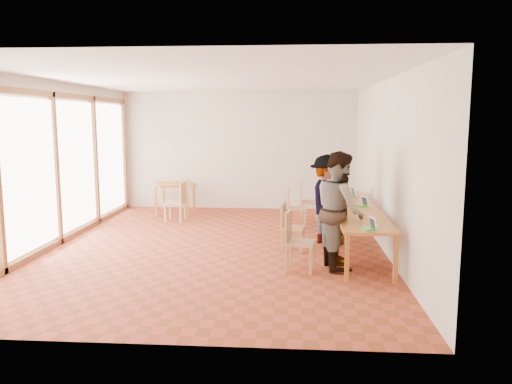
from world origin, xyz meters
TOP-DOWN VIEW (x-y plane):
  - ground at (0.00, 0.00)m, footprint 8.00×8.00m
  - wall_back at (0.00, 4.00)m, footprint 6.00×0.10m
  - wall_front at (0.00, -4.00)m, footprint 6.00×0.10m
  - wall_right at (3.00, 0.00)m, footprint 0.10×8.00m
  - window_wall at (-2.96, 0.00)m, footprint 0.10×8.00m
  - ceiling at (0.00, 0.00)m, footprint 6.00×8.00m
  - communal_table at (2.50, 0.07)m, footprint 0.80×4.00m
  - side_table at (-1.50, 3.20)m, footprint 0.90×0.90m
  - chair_near at (1.41, -1.33)m, footprint 0.50×0.50m
  - chair_mid at (1.31, -0.11)m, footprint 0.45×0.45m
  - chair_far at (1.39, 1.76)m, footprint 0.40×0.40m
  - chair_empty at (1.68, 2.56)m, footprint 0.41×0.41m
  - chair_spare at (-1.18, 2.20)m, footprint 0.45×0.45m
  - person_near at (2.13, -0.85)m, footprint 0.44×0.65m
  - person_mid at (2.11, -1.10)m, footprint 0.84×1.00m
  - person_far at (2.01, 0.47)m, footprint 0.84×1.18m
  - laptop_near at (2.49, -1.72)m, footprint 0.24×0.26m
  - laptop_mid at (2.66, 0.21)m, footprint 0.26×0.27m
  - laptop_far at (2.57, 1.29)m, footprint 0.26×0.29m
  - yellow_mug at (2.22, -0.38)m, footprint 0.14×0.14m
  - green_bottle at (2.40, 0.14)m, footprint 0.07×0.07m
  - clear_glass at (2.34, 0.04)m, footprint 0.07×0.07m
  - condiment_cup at (2.41, 1.13)m, footprint 0.08×0.08m
  - pink_phone at (2.49, -0.92)m, footprint 0.05×0.10m
  - black_pouch at (2.34, 1.48)m, footprint 0.16×0.26m

SIDE VIEW (x-z plane):
  - ground at x=0.00m, z-range 0.00..0.00m
  - chair_mid at x=1.31m, z-range 0.29..0.74m
  - chair_far at x=1.39m, z-range 0.30..0.75m
  - chair_empty at x=1.68m, z-range 0.30..0.77m
  - chair_spare at x=-1.18m, z-range 0.31..0.80m
  - chair_near at x=1.41m, z-range 0.32..0.82m
  - side_table at x=-1.50m, z-range 0.29..1.04m
  - communal_table at x=2.50m, z-range 0.33..1.08m
  - pink_phone at x=2.49m, z-range 0.75..0.76m
  - condiment_cup at x=2.41m, z-range 0.75..0.81m
  - yellow_mug at x=2.22m, z-range 0.75..0.84m
  - clear_glass at x=2.34m, z-range 0.75..0.84m
  - black_pouch at x=2.34m, z-range 0.75..0.84m
  - laptop_near at x=2.49m, z-range 0.71..0.89m
  - laptop_mid at x=2.66m, z-range 0.71..0.90m
  - laptop_far at x=2.57m, z-range 0.70..0.92m
  - person_far at x=2.01m, z-range 0.00..1.66m
  - person_near at x=2.13m, z-range 0.00..1.75m
  - green_bottle at x=2.40m, z-range 0.75..1.03m
  - person_mid at x=2.11m, z-range 0.00..1.83m
  - wall_back at x=0.00m, z-range 0.00..3.00m
  - wall_front at x=0.00m, z-range 0.00..3.00m
  - wall_right at x=3.00m, z-range 0.00..3.00m
  - window_wall at x=-2.96m, z-range 0.00..3.00m
  - ceiling at x=0.00m, z-range 3.00..3.04m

